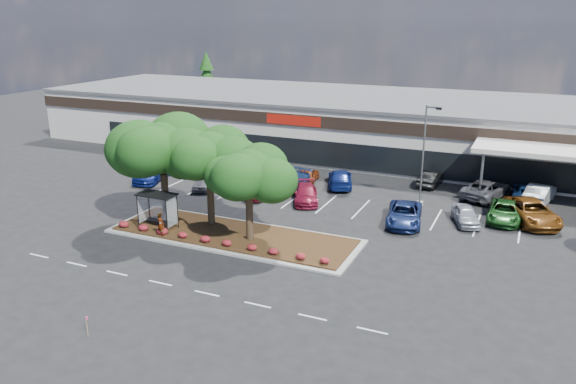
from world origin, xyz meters
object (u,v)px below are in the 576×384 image
at_px(car_0, 152,172).
at_px(light_pole, 424,163).
at_px(survey_stake, 87,324).
at_px(car_1, 204,181).

bearing_deg(car_0, light_pole, -7.29).
distance_m(survey_stake, car_1, 24.71).
height_order(light_pole, car_1, light_pole).
height_order(light_pole, car_0, light_pole).
distance_m(light_pole, car_1, 19.40).
bearing_deg(survey_stake, light_pole, 67.45).
bearing_deg(car_0, car_1, -15.57).
xyz_separation_m(light_pole, survey_stake, (-10.92, -26.29, -2.95)).
bearing_deg(survey_stake, car_0, 120.56).
bearing_deg(light_pole, car_0, -173.78).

